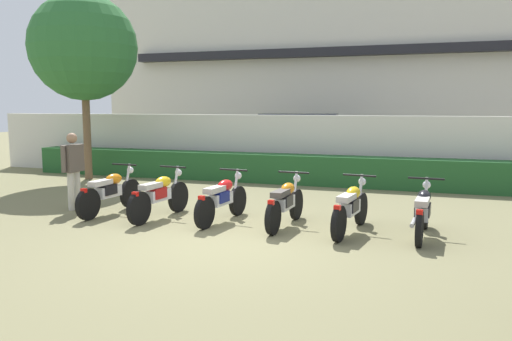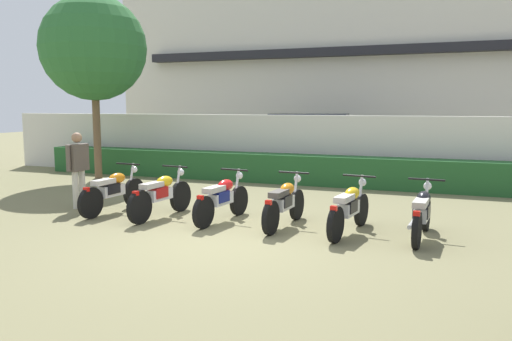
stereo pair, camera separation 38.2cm
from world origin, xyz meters
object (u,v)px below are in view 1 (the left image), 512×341
object	(u,v)px
parked_car	(303,140)
motorcycle_in_row_2	(222,199)
motorcycle_in_row_1	(159,195)
motorcycle_in_row_3	(285,202)
motorcycle_in_row_0	(110,192)
inspector_person	(73,165)
motorcycle_in_row_4	(351,207)
tree_near_inspector	(83,47)
motorcycle_in_row_5	(423,211)

from	to	relation	value
parked_car	motorcycle_in_row_2	bearing A→B (deg)	-93.07
parked_car	motorcycle_in_row_1	world-z (taller)	parked_car
motorcycle_in_row_1	motorcycle_in_row_3	xyz separation A→B (m)	(2.49, 0.13, -0.01)
motorcycle_in_row_0	inspector_person	size ratio (longest dim) A/B	1.20
motorcycle_in_row_1	motorcycle_in_row_3	world-z (taller)	motorcycle_in_row_1
motorcycle_in_row_4	inspector_person	distance (m)	5.83
parked_car	motorcycle_in_row_4	distance (m)	9.75
motorcycle_in_row_0	inspector_person	xyz separation A→B (m)	(-0.97, 0.13, 0.50)
parked_car	motorcycle_in_row_1	xyz separation A→B (m)	(-0.62, -9.30, -0.48)
tree_near_inspector	motorcycle_in_row_5	world-z (taller)	tree_near_inspector
parked_car	motorcycle_in_row_1	distance (m)	9.33
parked_car	motorcycle_in_row_3	world-z (taller)	parked_car
motorcycle_in_row_3	motorcycle_in_row_5	distance (m)	2.36
parked_car	motorcycle_in_row_0	distance (m)	9.42
motorcycle_in_row_2	motorcycle_in_row_5	world-z (taller)	motorcycle_in_row_2
motorcycle_in_row_0	inspector_person	world-z (taller)	inspector_person
parked_car	motorcycle_in_row_4	world-z (taller)	parked_car
motorcycle_in_row_2	inspector_person	xyz separation A→B (m)	(-3.39, 0.08, 0.50)
parked_car	motorcycle_in_row_0	bearing A→B (deg)	-107.98
motorcycle_in_row_1	motorcycle_in_row_5	world-z (taller)	motorcycle_in_row_1
motorcycle_in_row_2	tree_near_inspector	bearing A→B (deg)	63.47
motorcycle_in_row_0	motorcycle_in_row_2	distance (m)	2.42
motorcycle_in_row_2	motorcycle_in_row_4	distance (m)	2.41
tree_near_inspector	motorcycle_in_row_3	bearing A→B (deg)	-28.57
motorcycle_in_row_0	motorcycle_in_row_4	size ratio (longest dim) A/B	1.00
motorcycle_in_row_4	parked_car	bearing A→B (deg)	26.39
parked_car	tree_near_inspector	size ratio (longest dim) A/B	0.87
tree_near_inspector	motorcycle_in_row_5	xyz separation A→B (m)	(9.49, -3.88, -3.40)
motorcycle_in_row_4	motorcycle_in_row_5	size ratio (longest dim) A/B	1.05
parked_car	motorcycle_in_row_1	size ratio (longest dim) A/B	2.45
parked_car	motorcycle_in_row_1	bearing A→B (deg)	-100.87
motorcycle_in_row_1	inspector_person	xyz separation A→B (m)	(-2.13, 0.19, 0.49)
motorcycle_in_row_3	inspector_person	bearing A→B (deg)	92.95
tree_near_inspector	inspector_person	bearing A→B (deg)	-56.71
motorcycle_in_row_0	inspector_person	bearing A→B (deg)	86.63
inspector_person	parked_car	bearing A→B (deg)	73.16
motorcycle_in_row_1	motorcycle_in_row_2	distance (m)	1.26
tree_near_inspector	motorcycle_in_row_5	distance (m)	10.80
motorcycle_in_row_4	inspector_person	bearing A→B (deg)	96.78
tree_near_inspector	inspector_person	distance (m)	5.40
motorcycle_in_row_0	parked_car	bearing A→B (deg)	-6.59
parked_car	motorcycle_in_row_5	distance (m)	10.12
motorcycle_in_row_1	inspector_person	size ratio (longest dim) A/B	1.19
motorcycle_in_row_3	motorcycle_in_row_5	size ratio (longest dim) A/B	1.01
motorcycle_in_row_0	motorcycle_in_row_1	xyz separation A→B (m)	(1.16, -0.06, 0.00)
motorcycle_in_row_3	inspector_person	size ratio (longest dim) A/B	1.15
motorcycle_in_row_3	motorcycle_in_row_5	xyz separation A→B (m)	(2.36, -0.00, -0.00)
parked_car	tree_near_inspector	world-z (taller)	tree_near_inspector
inspector_person	motorcycle_in_row_3	bearing A→B (deg)	-0.84
tree_near_inspector	parked_car	bearing A→B (deg)	45.16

